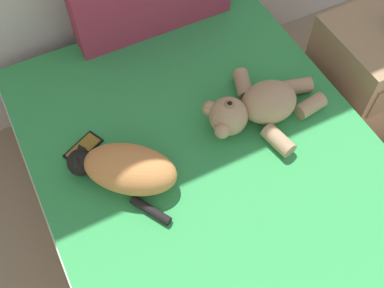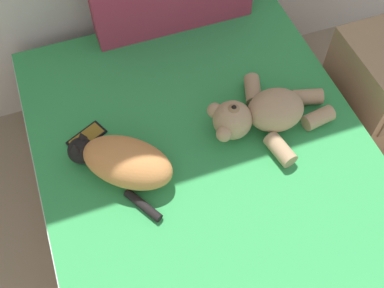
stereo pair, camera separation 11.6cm
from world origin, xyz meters
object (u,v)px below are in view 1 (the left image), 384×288
bed (230,225)px  cell_phone (83,148)px  cat (125,169)px  teddy_bear (257,107)px  nightstand (365,78)px

bed → cell_phone: size_ratio=12.42×
cat → cell_phone: size_ratio=2.49×
cat → cell_phone: bearing=117.0°
cell_phone → bed: bearing=-46.6°
cat → teddy_bear: (0.56, 0.03, -0.00)m
teddy_bear → cell_phone: 0.69m
cell_phone → teddy_bear: bearing=-14.3°
bed → cell_phone: (-0.41, 0.44, 0.26)m
nightstand → bed: bearing=-159.7°
cat → cell_phone: (-0.10, 0.19, -0.07)m
bed → nightstand: nightstand is taller
bed → cat: cat is taller
bed → cat: bearing=142.3°
bed → nightstand: bearing=20.3°
bed → nightstand: 0.99m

